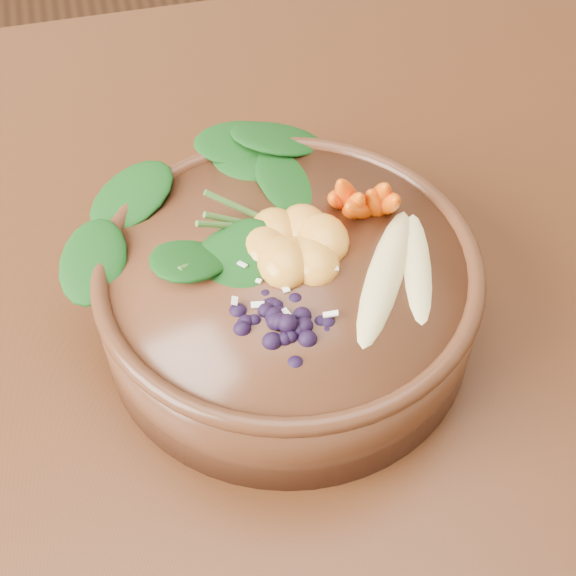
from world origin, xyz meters
The scene contains 8 objects.
dining_table centered at (0.00, 0.00, 0.66)m, with size 1.60×0.90×0.75m.
stoneware_bowl centered at (-0.04, -0.05, 0.79)m, with size 0.28×0.28×0.08m, color #4E2714.
kale_heap centered at (-0.06, 0.02, 0.85)m, with size 0.18×0.17×0.04m, color #103E10, non-canonical shape.
carrot_cluster centered at (0.04, 0.00, 0.86)m, with size 0.06×0.06×0.08m, color #E05003, non-canonical shape.
banana_halves centered at (0.04, -0.08, 0.84)m, with size 0.11×0.15×0.03m.
mandarin_cluster centered at (-0.03, -0.04, 0.84)m, with size 0.08×0.09×0.03m, color orange, non-canonical shape.
blueberry_pile centered at (-0.06, -0.11, 0.85)m, with size 0.13×0.10×0.04m, color black, non-canonical shape.
coconut_flakes centered at (-0.04, -0.07, 0.83)m, with size 0.09×0.07×0.01m, color white, non-canonical shape.
Camera 1 is at (-0.14, -0.43, 1.25)m, focal length 50.00 mm.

